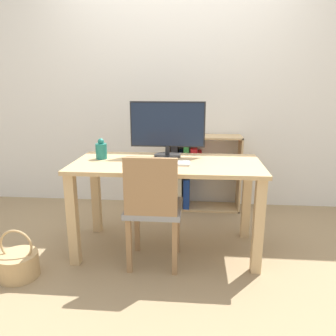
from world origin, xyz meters
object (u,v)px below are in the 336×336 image
Objects in this scene: vase at (101,150)px; bookshelf at (192,173)px; chair at (153,206)px; basket at (18,264)px; monitor at (167,127)px; keyboard at (163,163)px.

vase is 0.21× the size of bookshelf.
chair reaches higher than basket.
monitor is 1.50× the size of keyboard.
chair is at bearing -102.17° from bookshelf.
keyboard is 1.13× the size of basket.
monitor is at bearing 87.26° from keyboard.
monitor reaches higher than chair.
keyboard is at bearing -92.74° from monitor.
basket is at bearing -167.19° from chair.
chair is 1.02m from basket.
keyboard is 0.51× the size of bookshelf.
chair is 1.08× the size of bookshelf.
bookshelf is (0.21, 1.00, -0.35)m from keyboard.
chair reaches higher than keyboard.
bookshelf is at bearing 77.24° from chair.
monitor is 0.35m from keyboard.
monitor is at bearing 34.58° from basket.
monitor is 0.56m from vase.
bookshelf is 2.22× the size of basket.
vase is 0.19× the size of chair.
keyboard is 0.47× the size of chair.
bookshelf reaches higher than keyboard.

